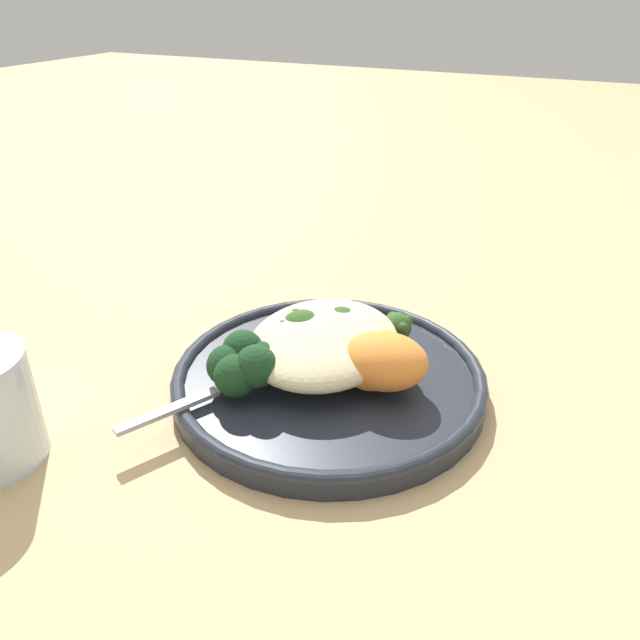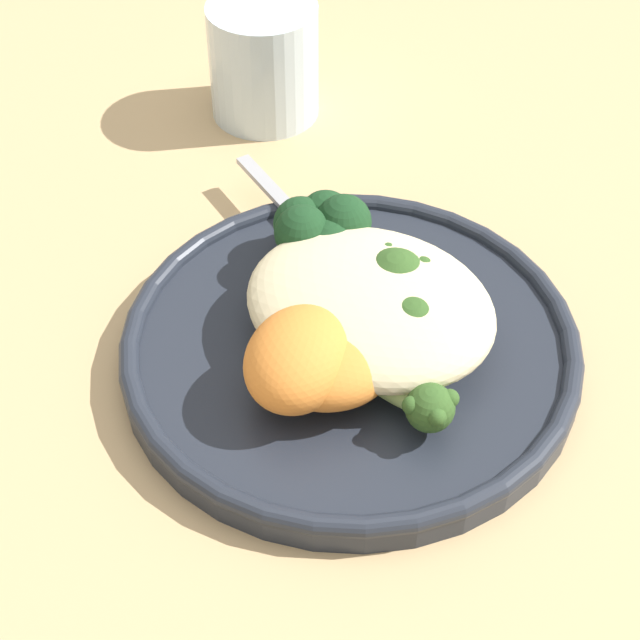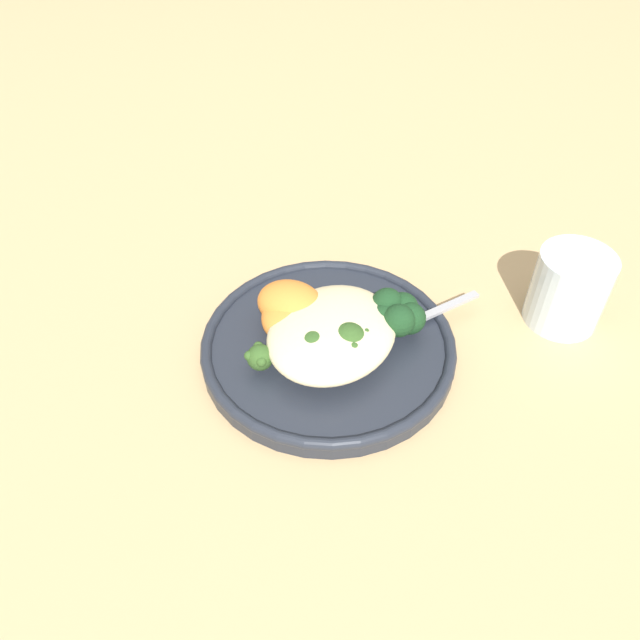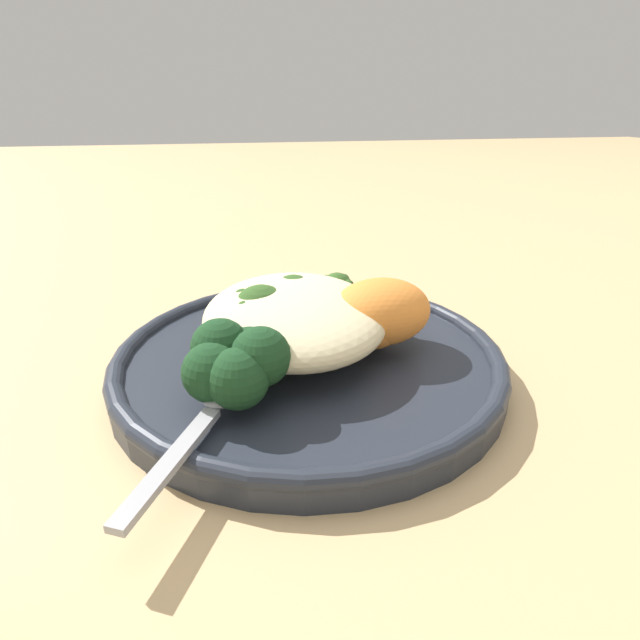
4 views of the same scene
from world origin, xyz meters
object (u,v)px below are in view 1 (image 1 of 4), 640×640
(quinoa_mound, at_px, (323,342))
(broccoli_stalk_0, at_px, (382,339))
(sweet_potato_chunk_1, at_px, (383,361))
(broccoli_stalk_3, at_px, (286,364))
(broccoli_stalk_2, at_px, (309,338))
(sweet_potato_chunk_2, at_px, (375,369))
(spoon, at_px, (219,388))
(broccoli_stalk_1, at_px, (341,333))
(plate, at_px, (329,378))
(kale_tuft, at_px, (245,364))
(sweet_potato_chunk_0, at_px, (382,357))

(quinoa_mound, relative_size, broccoli_stalk_0, 1.53)
(quinoa_mound, bearing_deg, sweet_potato_chunk_1, 79.69)
(quinoa_mound, xyz_separation_m, broccoli_stalk_3, (0.03, -0.02, -0.01))
(quinoa_mound, distance_m, broccoli_stalk_0, 0.05)
(broccoli_stalk_2, relative_size, sweet_potato_chunk_2, 1.95)
(broccoli_stalk_0, distance_m, broccoli_stalk_2, 0.06)
(sweet_potato_chunk_2, relative_size, spoon, 0.41)
(broccoli_stalk_1, bearing_deg, sweet_potato_chunk_2, -158.28)
(plate, distance_m, broccoli_stalk_3, 0.04)
(quinoa_mound, distance_m, broccoli_stalk_3, 0.04)
(sweet_potato_chunk_1, bearing_deg, plate, -93.86)
(spoon, bearing_deg, quinoa_mound, 170.76)
(quinoa_mound, bearing_deg, plate, 49.87)
(sweet_potato_chunk_2, height_order, kale_tuft, kale_tuft)
(broccoli_stalk_0, height_order, sweet_potato_chunk_0, sweet_potato_chunk_0)
(broccoli_stalk_0, distance_m, spoon, 0.15)
(sweet_potato_chunk_2, relative_size, kale_tuft, 0.77)
(plate, relative_size, kale_tuft, 4.37)
(plate, height_order, broccoli_stalk_1, broccoli_stalk_1)
(spoon, bearing_deg, broccoli_stalk_1, 174.68)
(broccoli_stalk_0, relative_size, kale_tuft, 1.56)
(broccoli_stalk_3, xyz_separation_m, kale_tuft, (0.03, -0.02, 0.01))
(broccoli_stalk_1, height_order, broccoli_stalk_2, broccoli_stalk_2)
(sweet_potato_chunk_0, bearing_deg, broccoli_stalk_2, -88.59)
(sweet_potato_chunk_0, bearing_deg, sweet_potato_chunk_2, 2.76)
(sweet_potato_chunk_1, relative_size, kale_tuft, 1.18)
(broccoli_stalk_0, relative_size, broccoli_stalk_3, 1.14)
(broccoli_stalk_3, bearing_deg, broccoli_stalk_2, -121.37)
(sweet_potato_chunk_2, bearing_deg, broccoli_stalk_1, -129.97)
(kale_tuft, height_order, spoon, kale_tuft)
(sweet_potato_chunk_1, xyz_separation_m, kale_tuft, (0.05, -0.10, -0.00))
(quinoa_mound, height_order, broccoli_stalk_2, broccoli_stalk_2)
(sweet_potato_chunk_2, bearing_deg, kale_tuft, -65.82)
(plate, relative_size, broccoli_stalk_0, 2.80)
(broccoli_stalk_2, height_order, sweet_potato_chunk_2, broccoli_stalk_2)
(broccoli_stalk_2, relative_size, spoon, 0.80)
(broccoli_stalk_2, bearing_deg, quinoa_mound, -165.23)
(quinoa_mound, height_order, sweet_potato_chunk_1, sweet_potato_chunk_1)
(broccoli_stalk_1, xyz_separation_m, kale_tuft, (0.08, -0.05, 0.00))
(broccoli_stalk_2, bearing_deg, broccoli_stalk_1, -115.73)
(quinoa_mound, relative_size, kale_tuft, 2.38)
(quinoa_mound, distance_m, sweet_potato_chunk_1, 0.06)
(broccoli_stalk_3, bearing_deg, broccoli_stalk_1, -139.37)
(broccoli_stalk_1, height_order, kale_tuft, kale_tuft)
(broccoli_stalk_1, xyz_separation_m, sweet_potato_chunk_1, (0.03, 0.05, 0.00))
(sweet_potato_chunk_0, xyz_separation_m, kale_tuft, (0.06, -0.09, 0.00))
(quinoa_mound, xyz_separation_m, kale_tuft, (0.06, -0.04, 0.00))
(quinoa_mound, relative_size, sweet_potato_chunk_2, 3.08)
(broccoli_stalk_1, distance_m, spoon, 0.12)
(quinoa_mound, bearing_deg, broccoli_stalk_0, 135.19)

